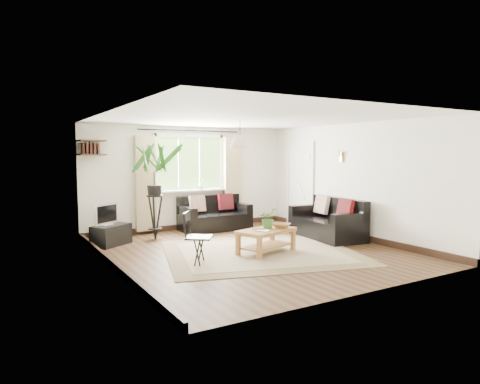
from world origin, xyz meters
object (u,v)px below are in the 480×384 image
coffee_table (266,241)px  palm_stand (155,192)px  sofa_back (215,214)px  folding_chair (199,238)px  sofa_right (326,219)px  tv_stand (111,235)px

coffee_table → palm_stand: size_ratio=0.53×
sofa_back → folding_chair: bearing=-122.5°
sofa_right → tv_stand: bearing=-105.5°
folding_chair → sofa_back: bearing=3.7°
tv_stand → sofa_back: bearing=-22.7°
sofa_back → tv_stand: (-2.51, -0.48, -0.18)m
sofa_right → tv_stand: (-4.09, 1.57, -0.20)m
coffee_table → folding_chair: folding_chair is taller
sofa_right → tv_stand: size_ratio=2.29×
sofa_right → palm_stand: bearing=-112.7°
sofa_right → folding_chair: 3.29m
sofa_back → coffee_table: sofa_back is taller
palm_stand → folding_chair: 2.37m
coffee_table → sofa_back: bearing=83.2°
sofa_back → sofa_right: 2.59m
palm_stand → sofa_right: bearing=-28.3°
palm_stand → tv_stand: bearing=-172.4°
palm_stand → folding_chair: bearing=-91.9°
sofa_right → folding_chair: size_ratio=2.02×
coffee_table → palm_stand: bearing=119.7°
sofa_back → folding_chair: (-1.65, -2.66, 0.04)m
sofa_back → folding_chair: 3.13m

